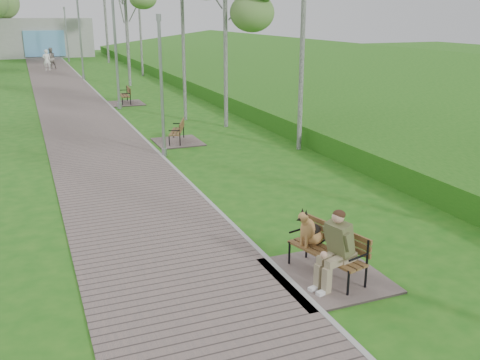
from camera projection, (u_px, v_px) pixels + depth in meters
name	position (u px, v px, depth m)	size (l,w,h in m)	color
ground	(211.00, 205.00, 13.27)	(120.00, 120.00, 0.00)	#1E6015
walkway	(65.00, 93.00, 31.66)	(3.50, 67.00, 0.04)	#6C5C58
kerb	(95.00, 91.00, 32.28)	(0.10, 67.00, 0.05)	#999993
embankment	(285.00, 85.00, 35.24)	(14.00, 70.00, 1.60)	#428020
building_north	(43.00, 38.00, 57.24)	(10.00, 5.20, 4.00)	#9E9E99
bench_main	(325.00, 255.00, 9.46)	(1.89, 2.10, 1.65)	#6C5C58
bench_second	(177.00, 138.00, 19.59)	(1.64, 1.82, 1.01)	#6C5C58
bench_third	(125.00, 100.00, 27.93)	(1.75, 1.95, 1.08)	#6C5C58
lamp_post_near	(162.00, 92.00, 17.16)	(0.18, 0.18, 4.53)	#9A9DA2
lamp_post_second	(116.00, 53.00, 25.64)	(0.22, 0.22, 5.78)	#9A9DA2
lamp_post_third	(81.00, 41.00, 37.34)	(0.22, 0.22, 5.63)	#9A9DA2
lamp_post_far	(67.00, 37.00, 50.98)	(0.20, 0.20, 5.08)	#9A9DA2
pedestrian_near	(47.00, 60.00, 43.45)	(0.62, 0.41, 1.71)	white
pedestrian_far	(51.00, 58.00, 44.93)	(0.85, 0.67, 1.76)	gray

